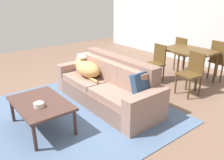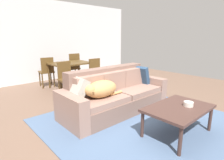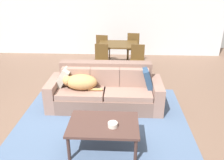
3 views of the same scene
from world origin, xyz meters
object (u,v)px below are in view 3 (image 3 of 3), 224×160
at_px(coffee_table, 103,126).
at_px(dining_table, 118,46).
at_px(couch, 105,91).
at_px(throw_pillow_by_right_arm, 147,78).
at_px(dog_on_left_cushion, 80,82).
at_px(throw_pillow_by_left_arm, 64,76).
at_px(bowl_on_coffee_table, 113,125).
at_px(dining_chair_far_left, 103,47).
at_px(dining_chair_near_right, 137,60).
at_px(dining_chair_near_left, 101,59).
at_px(dining_chair_far_right, 133,46).

distance_m(coffee_table, dining_table, 3.55).
relative_size(couch, throw_pillow_by_right_arm, 5.57).
bearing_deg(coffee_table, dog_on_left_cushion, 115.01).
xyz_separation_m(throw_pillow_by_left_arm, coffee_table, (0.93, -1.40, -0.21)).
xyz_separation_m(throw_pillow_by_right_arm, dining_table, (-0.63, 2.15, 0.06)).
xyz_separation_m(dog_on_left_cushion, bowl_on_coffee_table, (0.71, -1.28, -0.10)).
bearing_deg(throw_pillow_by_right_arm, dining_table, 106.29).
relative_size(couch, dining_chair_far_left, 2.54).
bearing_deg(bowl_on_coffee_table, couch, 98.87).
xyz_separation_m(throw_pillow_by_right_arm, dining_chair_far_left, (-1.13, 2.67, -0.11)).
xyz_separation_m(throw_pillow_by_left_arm, dining_chair_far_left, (0.57, 2.67, -0.11)).
distance_m(bowl_on_coffee_table, dining_table, 3.63).
bearing_deg(dining_chair_near_right, couch, -109.92).
bearing_deg(dining_chair_near_left, dining_chair_near_right, 3.31).
bearing_deg(dining_table, dining_chair_near_right, -49.78).
height_order(couch, throw_pillow_by_left_arm, couch).
distance_m(couch, throw_pillow_by_left_arm, 0.90).
xyz_separation_m(couch, dining_chair_near_left, (-0.23, 1.60, 0.14)).
bearing_deg(dining_chair_near_right, dining_table, 135.38).
bearing_deg(dining_chair_far_left, dining_chair_near_left, 100.56).
height_order(throw_pillow_by_right_arm, dining_table, throw_pillow_by_right_arm).
distance_m(couch, dining_table, 2.23).
bearing_deg(throw_pillow_by_right_arm, dining_chair_near_left, 124.76).
bearing_deg(dining_chair_far_left, dog_on_left_cushion, 93.88).
xyz_separation_m(bowl_on_coffee_table, dining_chair_near_right, (0.52, 3.01, 0.00)).
relative_size(throw_pillow_by_right_arm, dining_chair_far_left, 0.45).
xyz_separation_m(throw_pillow_by_right_arm, bowl_on_coffee_table, (-0.63, -1.47, -0.13)).
bearing_deg(coffee_table, dining_chair_near_left, 95.95).
distance_m(dining_table, dining_chair_far_right, 0.77).
relative_size(coffee_table, dining_chair_near_left, 1.22).
height_order(dining_chair_near_right, dining_chair_far_left, dining_chair_far_left).
xyz_separation_m(dining_chair_near_left, dining_chair_near_right, (0.97, -0.02, 0.01)).
relative_size(couch, dining_chair_far_right, 2.40).
xyz_separation_m(dog_on_left_cushion, dining_chair_near_left, (0.25, 1.75, -0.11)).
bearing_deg(dining_table, bowl_on_coffee_table, -90.02).
xyz_separation_m(coffee_table, dining_chair_near_right, (0.66, 2.93, 0.08)).
bearing_deg(dining_table, throw_pillow_by_left_arm, -116.66).
bearing_deg(dining_table, dog_on_left_cushion, -106.83).
bearing_deg(dining_chair_far_right, coffee_table, 87.78).
distance_m(dog_on_left_cushion, dining_chair_far_right, 3.16).
bearing_deg(dining_chair_far_left, dining_chair_near_right, 139.89).
xyz_separation_m(bowl_on_coffee_table, dining_chair_far_right, (0.45, 4.22, 0.04)).
xyz_separation_m(dog_on_left_cushion, throw_pillow_by_right_arm, (1.33, 0.19, 0.03)).
relative_size(throw_pillow_by_left_arm, dining_table, 0.36).
bearing_deg(bowl_on_coffee_table, dining_chair_near_right, 80.27).
distance_m(dog_on_left_cushion, throw_pillow_by_right_arm, 1.35).
bearing_deg(dining_chair_near_right, dining_chair_near_left, -176.01).
relative_size(throw_pillow_by_right_arm, dining_table, 0.37).
relative_size(throw_pillow_by_left_arm, throw_pillow_by_right_arm, 0.98).
height_order(dining_chair_near_right, dining_chair_far_right, dining_chair_far_right).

